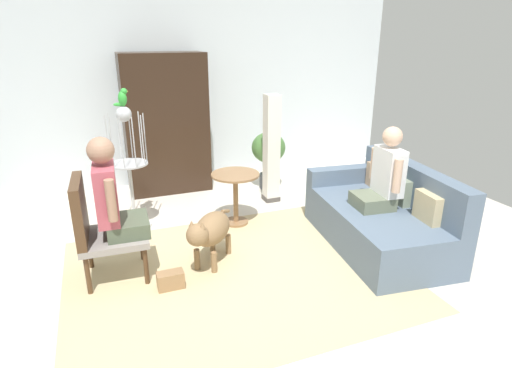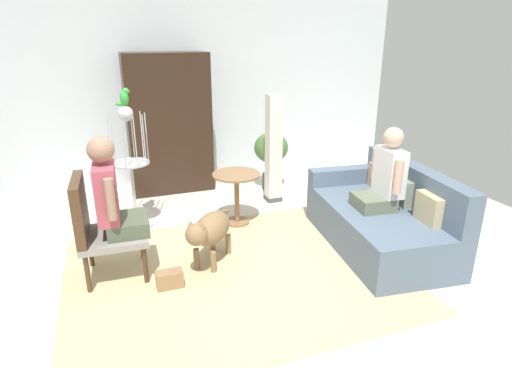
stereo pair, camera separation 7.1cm
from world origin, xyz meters
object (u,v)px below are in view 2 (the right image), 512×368
object	(u,v)px
potted_plant	(271,152)
round_end_table	(237,189)
couch	(382,218)
armchair	(97,224)
person_on_armchair	(112,195)
handbag	(170,279)
column_lamp	(274,150)
parrot	(124,97)
armoire_cabinet	(169,124)
dog	(210,230)
bird_cage_stand	(131,167)
person_on_couch	(385,177)

from	to	relation	value
potted_plant	round_end_table	bearing A→B (deg)	-129.75
couch	armchair	bearing A→B (deg)	173.10
person_on_armchair	handbag	bearing A→B (deg)	-44.76
couch	column_lamp	world-z (taller)	column_lamp
person_on_armchair	round_end_table	bearing A→B (deg)	26.88
potted_plant	handbag	size ratio (longest dim) A/B	3.54
parrot	armoire_cabinet	xyz separation A→B (m)	(0.61, 1.17, -0.55)
dog	armoire_cabinet	world-z (taller)	armoire_cabinet
bird_cage_stand	column_lamp	world-z (taller)	column_lamp
couch	person_on_armchair	xyz separation A→B (m)	(-2.66, 0.34, 0.49)
couch	handbag	size ratio (longest dim) A/B	7.86
armchair	potted_plant	distance (m)	2.91
armoire_cabinet	potted_plant	bearing A→B (deg)	-19.68
person_on_couch	column_lamp	xyz separation A→B (m)	(-0.56, 1.59, -0.07)
person_on_armchair	round_end_table	world-z (taller)	person_on_armchair
dog	potted_plant	bearing A→B (deg)	53.05
column_lamp	person_on_armchair	bearing A→B (deg)	-149.00
person_on_armchair	handbag	distance (m)	0.91
handbag	column_lamp	bearing A→B (deg)	44.44
parrot	potted_plant	xyz separation A→B (m)	(1.97, 0.69, -0.96)
dog	potted_plant	xyz separation A→B (m)	(1.36, 1.81, 0.19)
person_on_couch	parrot	size ratio (longest dim) A/B	4.43
couch	parrot	bearing A→B (deg)	150.83
couch	parrot	size ratio (longest dim) A/B	9.69
dog	armchair	bearing A→B (deg)	173.32
armchair	handbag	world-z (taller)	armchair
person_on_armchair	dog	xyz separation A→B (m)	(0.85, -0.11, -0.43)
armoire_cabinet	couch	bearing A→B (deg)	-54.39
column_lamp	dog	bearing A→B (deg)	-131.93
person_on_armchair	armoire_cabinet	size ratio (longest dim) A/B	0.47
person_on_armchair	column_lamp	distance (m)	2.40
armchair	handbag	bearing A→B (deg)	-35.80
couch	round_end_table	distance (m)	1.66
potted_plant	armoire_cabinet	world-z (taller)	armoire_cabinet
round_end_table	handbag	size ratio (longest dim) A/B	2.68
armchair	parrot	world-z (taller)	parrot
armoire_cabinet	handbag	world-z (taller)	armoire_cabinet
parrot	handbag	distance (m)	2.01
couch	person_on_couch	world-z (taller)	person_on_couch
bird_cage_stand	parrot	world-z (taller)	parrot
parrot	round_end_table	bearing A→B (deg)	-15.78
dog	armoire_cabinet	xyz separation A→B (m)	(0.01, 2.30, 0.60)
couch	handbag	world-z (taller)	couch
dog	armoire_cabinet	bearing A→B (deg)	89.77
armchair	handbag	size ratio (longest dim) A/B	4.16
potted_plant	armoire_cabinet	bearing A→B (deg)	160.32
bird_cage_stand	column_lamp	distance (m)	1.83
bird_cage_stand	person_on_couch	bearing A→B (deg)	-30.00
bird_cage_stand	person_on_armchair	bearing A→B (deg)	-103.03
person_on_armchair	armchair	bearing A→B (deg)	177.79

